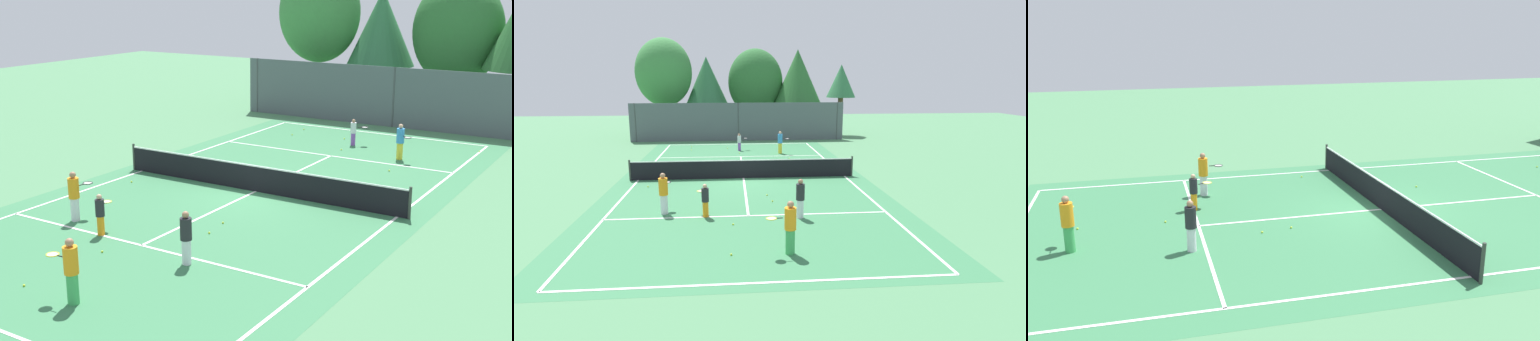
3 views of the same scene
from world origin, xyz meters
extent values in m
plane|color=#4C8456|center=(0.00, 0.00, 0.00)|extent=(80.00, 80.00, 0.00)
cube|color=#387A4C|center=(0.00, 0.00, 0.00)|extent=(13.00, 25.00, 0.00)
cube|color=white|center=(-5.50, 0.00, 0.01)|extent=(0.10, 24.00, 0.01)
cube|color=white|center=(5.50, 0.00, 0.01)|extent=(0.10, 24.00, 0.01)
cube|color=white|center=(0.00, -6.40, 0.01)|extent=(11.00, 0.10, 0.01)
cube|color=white|center=(0.00, 6.40, 0.01)|extent=(11.00, 0.10, 0.01)
cube|color=white|center=(0.00, 0.00, 0.01)|extent=(0.10, 12.80, 0.01)
cylinder|color=#333833|center=(-5.90, 0.00, 0.55)|extent=(0.10, 0.10, 1.10)
cylinder|color=#333833|center=(5.90, 0.00, 0.55)|extent=(0.10, 0.10, 1.10)
cube|color=black|center=(0.00, 0.00, 0.47)|extent=(11.80, 0.03, 0.95)
cube|color=white|center=(0.00, 0.00, 0.97)|extent=(11.80, 0.04, 0.05)
cylinder|color=silver|center=(1.97, -6.80, 0.36)|extent=(0.26, 0.26, 0.71)
cylinder|color=#232328|center=(1.97, -6.80, 1.02)|extent=(0.33, 0.33, 0.62)
sphere|color=#A37556|center=(1.97, -6.80, 1.43)|extent=(0.19, 0.19, 0.19)
cylinder|color=silver|center=(-3.29, -5.83, 0.38)|extent=(0.28, 0.28, 0.77)
cylinder|color=orange|center=(-3.29, -5.83, 1.11)|extent=(0.35, 0.35, 0.67)
sphere|color=#A37556|center=(-3.29, -5.83, 1.55)|extent=(0.21, 0.21, 0.21)
cylinder|color=black|center=(-3.25, -5.50, 1.14)|extent=(0.05, 0.20, 0.03)
torus|color=black|center=(-3.23, -5.25, 1.14)|extent=(0.36, 0.36, 0.03)
cylinder|color=silver|center=(-3.23, -5.25, 1.14)|extent=(0.30, 0.30, 0.00)
cylinder|color=#3FA559|center=(1.12, -10.17, 0.39)|extent=(0.29, 0.29, 0.78)
cylinder|color=orange|center=(1.12, -10.17, 1.12)|extent=(0.36, 0.36, 0.68)
sphere|color=#A37556|center=(1.12, -10.17, 1.57)|extent=(0.21, 0.21, 0.21)
cylinder|color=black|center=(0.79, -10.18, 1.16)|extent=(0.20, 0.04, 0.03)
torus|color=yellow|center=(0.54, -10.20, 1.16)|extent=(0.35, 0.35, 0.03)
cylinder|color=silver|center=(0.54, -10.20, 1.16)|extent=(0.29, 0.29, 0.00)
cylinder|color=orange|center=(-1.64, -6.36, 0.30)|extent=(0.22, 0.22, 0.61)
cylinder|color=#232328|center=(-1.64, -6.36, 0.88)|extent=(0.28, 0.28, 0.53)
sphere|color=tan|center=(-1.64, -6.36, 1.22)|extent=(0.16, 0.16, 0.16)
cylinder|color=black|center=(-1.75, -6.09, 0.90)|extent=(0.10, 0.20, 0.03)
torus|color=yellow|center=(-1.84, -5.86, 0.90)|extent=(0.43, 0.43, 0.03)
cylinder|color=silver|center=(-1.84, -5.86, 0.90)|extent=(0.36, 0.36, 0.00)
sphere|color=#CCE533|center=(-0.60, -7.41, 0.03)|extent=(0.07, 0.07, 0.07)
sphere|color=#CCE533|center=(0.96, -3.56, 0.03)|extent=(0.07, 0.07, 0.07)
sphere|color=#CCE533|center=(-2.14, 2.50, 0.03)|extent=(0.07, 0.07, 0.07)
sphere|color=#CCE533|center=(-4.73, -1.51, 0.03)|extent=(0.07, 0.07, 0.07)
sphere|color=#CCE533|center=(-3.56, 9.31, 0.03)|extent=(0.07, 0.07, 0.07)
sphere|color=#CCE533|center=(-0.67, -10.15, 0.03)|extent=(0.07, 0.07, 0.07)
sphere|color=#CCE533|center=(1.12, -4.55, 0.03)|extent=(0.07, 0.07, 0.07)
camera|label=1|loc=(12.81, -20.75, 7.45)|focal=48.28mm
camera|label=2|loc=(-0.59, -22.30, 5.27)|focal=30.04mm
camera|label=3|loc=(16.77, -8.00, 6.31)|focal=38.50mm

